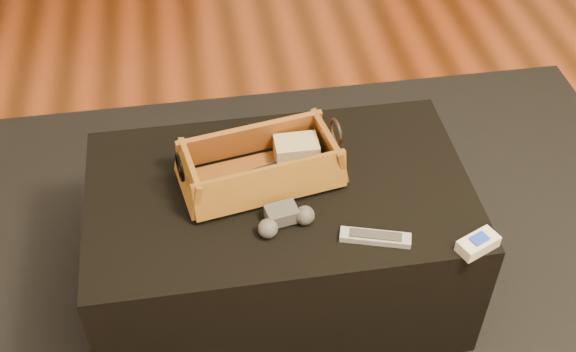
{
  "coord_description": "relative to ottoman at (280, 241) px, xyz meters",
  "views": [
    {
      "loc": [
        -0.26,
        -1.12,
        1.75
      ],
      "look_at": [
        -0.06,
        0.17,
        0.49
      ],
      "focal_mm": 45.0,
      "sensor_mm": 36.0,
      "label": 1
    }
  ],
  "objects": [
    {
      "name": "cloth_bundle",
      "position": [
        0.06,
        0.09,
        0.26
      ],
      "size": [
        0.11,
        0.08,
        0.06
      ],
      "primitive_type": "cube",
      "rotation": [
        0.0,
        0.0,
        0.0
      ],
      "color": "tan",
      "rests_on": "wicker_basket"
    },
    {
      "name": "area_rug",
      "position": [
        -0.0,
        -0.05,
        -0.22
      ],
      "size": [
        2.6,
        2.0,
        0.01
      ],
      "primitive_type": "cube",
      "color": "black",
      "rests_on": "floor"
    },
    {
      "name": "ottoman",
      "position": [
        0.0,
        0.0,
        0.0
      ],
      "size": [
        1.0,
        0.6,
        0.42
      ],
      "primitive_type": "cube",
      "color": "black",
      "rests_on": "area_rug"
    },
    {
      "name": "floor",
      "position": [
        0.08,
        -0.19,
        -0.23
      ],
      "size": [
        5.0,
        5.5,
        0.01
      ],
      "primitive_type": "cube",
      "color": "brown",
      "rests_on": "ground"
    },
    {
      "name": "game_controller",
      "position": [
        -0.01,
        -0.13,
        0.23
      ],
      "size": [
        0.16,
        0.1,
        0.05
      ],
      "color": "#3D3D40",
      "rests_on": "ottoman"
    },
    {
      "name": "cream_gadget",
      "position": [
        0.44,
        -0.27,
        0.23
      ],
      "size": [
        0.11,
        0.09,
        0.04
      ],
      "color": "beige",
      "rests_on": "ottoman"
    },
    {
      "name": "wicker_basket",
      "position": [
        -0.04,
        0.04,
        0.26
      ],
      "size": [
        0.45,
        0.29,
        0.15
      ],
      "color": "brown",
      "rests_on": "ottoman"
    },
    {
      "name": "tv_remote",
      "position": [
        -0.06,
        0.02,
        0.24
      ],
      "size": [
        0.22,
        0.11,
        0.02
      ],
      "primitive_type": "cube",
      "rotation": [
        0.0,
        0.0,
        0.28
      ],
      "color": "black",
      "rests_on": "wicker_basket"
    },
    {
      "name": "silver_remote",
      "position": [
        0.2,
        -0.21,
        0.22
      ],
      "size": [
        0.17,
        0.09,
        0.02
      ],
      "color": "#A6AAAE",
      "rests_on": "ottoman"
    }
  ]
}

